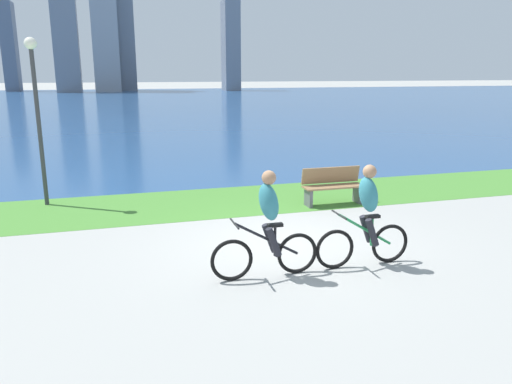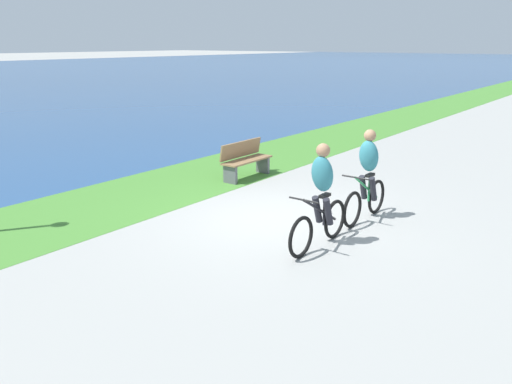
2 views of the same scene
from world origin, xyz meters
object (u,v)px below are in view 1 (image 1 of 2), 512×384
lamppost_tall (36,98)px  cyclist_trailing (366,217)px  cyclist_lead (268,226)px  bench_near_path (333,186)px

lamppost_tall → cyclist_trailing: bearing=-45.3°
cyclist_lead → lamppost_tall: lamppost_tall is taller
cyclist_lead → lamppost_tall: (-3.87, 5.64, 1.72)m
cyclist_trailing → lamppost_tall: lamppost_tall is taller
cyclist_trailing → cyclist_lead: bearing=-179.9°
bench_near_path → lamppost_tall: 7.28m
cyclist_lead → cyclist_trailing: (1.70, 0.00, -0.00)m
cyclist_lead → cyclist_trailing: cyclist_lead is taller
cyclist_trailing → lamppost_tall: size_ratio=0.44×
cyclist_lead → bench_near_path: cyclist_lead is taller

